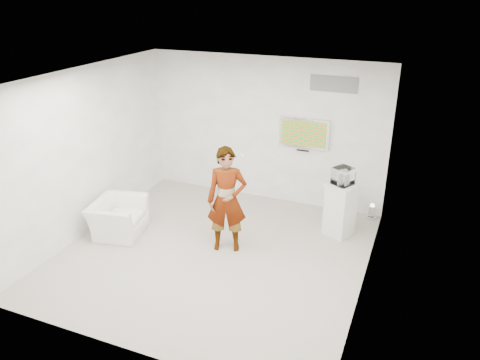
{
  "coord_description": "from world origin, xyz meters",
  "views": [
    {
      "loc": [
        3.04,
        -6.24,
        4.3
      ],
      "look_at": [
        0.23,
        0.6,
        1.17
      ],
      "focal_mm": 35.0,
      "sensor_mm": 36.0,
      "label": 1
    }
  ],
  "objects": [
    {
      "name": "tv",
      "position": [
        0.85,
        2.45,
        1.55
      ],
      "size": [
        1.0,
        0.08,
        0.6
      ],
      "primitive_type": "cube",
      "color": "silver",
      "rests_on": "room"
    },
    {
      "name": "logo_decal",
      "position": [
        1.35,
        2.49,
        2.55
      ],
      "size": [
        0.9,
        0.02,
        0.3
      ],
      "primitive_type": "cube",
      "color": "slate",
      "rests_on": "room"
    },
    {
      "name": "wii_remote",
      "position": [
        0.33,
        0.47,
        1.66
      ],
      "size": [
        0.08,
        0.12,
        0.03
      ],
      "primitive_type": "cube",
      "rotation": [
        0.0,
        0.0,
        0.47
      ],
      "color": "silver",
      "rests_on": "person"
    },
    {
      "name": "armchair",
      "position": [
        -1.93,
        -0.03,
        0.32
      ],
      "size": [
        1.04,
        1.14,
        0.64
      ],
      "primitive_type": "imported",
      "rotation": [
        0.0,
        0.0,
        1.77
      ],
      "color": "white",
      "rests_on": "room"
    },
    {
      "name": "floor_uplight",
      "position": [
        2.32,
        2.32,
        0.16
      ],
      "size": [
        0.26,
        0.26,
        0.31
      ],
      "primitive_type": "cylinder",
      "rotation": [
        0.0,
        0.0,
        -0.37
      ],
      "color": "silver",
      "rests_on": "room"
    },
    {
      "name": "pedestal",
      "position": [
        1.83,
        1.5,
        0.5
      ],
      "size": [
        0.63,
        0.63,
        1.0
      ],
      "primitive_type": "cube",
      "rotation": [
        0.0,
        0.0,
        -0.4
      ],
      "color": "silver",
      "rests_on": "room"
    },
    {
      "name": "console",
      "position": [
        1.83,
        1.5,
        1.1
      ],
      "size": [
        0.12,
        0.15,
        0.2
      ],
      "primitive_type": "cube",
      "rotation": [
        0.0,
        0.0,
        -0.59
      ],
      "color": "silver",
      "rests_on": "pedestal"
    },
    {
      "name": "person",
      "position": [
        0.14,
        0.24,
        0.92
      ],
      "size": [
        0.78,
        0.64,
        1.85
      ],
      "primitive_type": "imported",
      "rotation": [
        0.0,
        0.0,
        0.34
      ],
      "color": "white",
      "rests_on": "room"
    },
    {
      "name": "vitrine",
      "position": [
        1.83,
        1.5,
        1.15
      ],
      "size": [
        0.42,
        0.42,
        0.31
      ],
      "primitive_type": "cube",
      "rotation": [
        0.0,
        0.0,
        -0.5
      ],
      "color": "silver",
      "rests_on": "pedestal"
    },
    {
      "name": "room",
      "position": [
        0.0,
        0.0,
        1.5
      ],
      "size": [
        5.01,
        5.01,
        3.0
      ],
      "color": "#ACA69E",
      "rests_on": "ground"
    }
  ]
}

